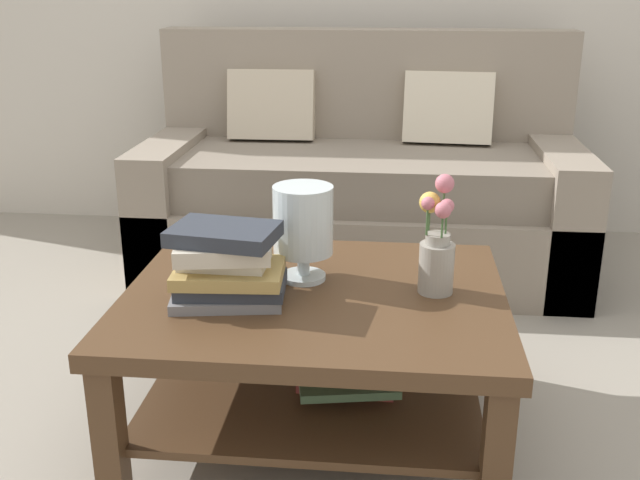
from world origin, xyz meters
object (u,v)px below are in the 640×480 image
book_stack_main (227,265)px  flower_pitcher (437,248)px  couch (361,189)px  coffee_table (317,331)px  glass_hurricane_vase (303,223)px

book_stack_main → flower_pitcher: bearing=11.4°
flower_pitcher → couch: bearing=101.3°
flower_pitcher → coffee_table: bearing=-174.5°
book_stack_main → flower_pitcher: flower_pitcher is taller
couch → coffee_table: size_ratio=1.81×
couch → book_stack_main: 1.52m
couch → flower_pitcher: couch is taller
glass_hurricane_vase → flower_pitcher: (0.38, -0.05, -0.04)m
coffee_table → glass_hurricane_vase: size_ratio=3.80×
coffee_table → book_stack_main: 0.34m
coffee_table → flower_pitcher: bearing=5.5°
couch → flower_pitcher: (0.27, -1.36, 0.21)m
coffee_table → flower_pitcher: (0.33, 0.03, 0.26)m
book_stack_main → coffee_table: bearing=19.2°
couch → book_stack_main: bearing=-101.2°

